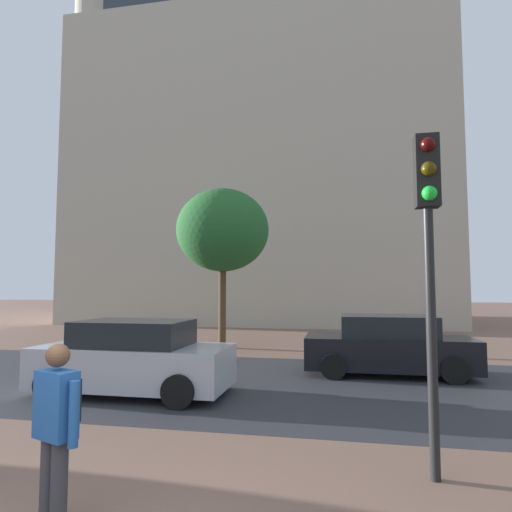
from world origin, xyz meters
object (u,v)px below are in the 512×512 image
at_px(traffic_light_pole, 429,234).
at_px(car_black, 388,346).
at_px(person_skater, 57,427).
at_px(car_silver, 134,359).

bearing_deg(traffic_light_pole, car_black, 88.73).
bearing_deg(person_skater, car_black, 64.92).
height_order(person_skater, car_black, person_skater).
xyz_separation_m(person_skater, car_silver, (-1.73, 4.99, -0.22)).
bearing_deg(car_black, person_skater, -115.08).
distance_m(person_skater, car_silver, 5.29).
height_order(car_black, traffic_light_pole, traffic_light_pole).
bearing_deg(person_skater, traffic_light_pole, 26.36).
bearing_deg(traffic_light_pole, car_silver, 149.72).
relative_size(person_skater, traffic_light_pole, 0.42).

